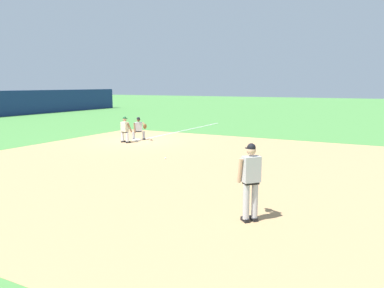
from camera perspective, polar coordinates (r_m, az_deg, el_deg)
name	(u,v)px	position (r m, az deg, el deg)	size (l,w,h in m)	color
ground_plane	(137,141)	(21.64, -8.44, 0.46)	(160.00, 160.00, 0.00)	#47843D
infield_dirt_patch	(170,164)	(15.14, -3.44, -3.10)	(18.00, 18.00, 0.01)	tan
foul_line_stripe	(185,130)	(26.38, -1.11, 2.10)	(11.36, 0.10, 0.00)	white
first_base_bag	(137,140)	(21.63, -8.44, 0.58)	(0.38, 0.38, 0.09)	white
baseball	(165,158)	(16.23, -4.07, -2.17)	(0.07, 0.07, 0.07)	white
pitcher	(251,177)	(8.80, 8.95, -5.03)	(0.85, 0.55, 1.86)	black
first_baseman	(139,128)	(21.87, -8.07, 2.50)	(0.72, 1.09, 1.34)	black
baserunner	(125,128)	(20.99, -10.19, 2.34)	(0.52, 0.64, 1.46)	black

